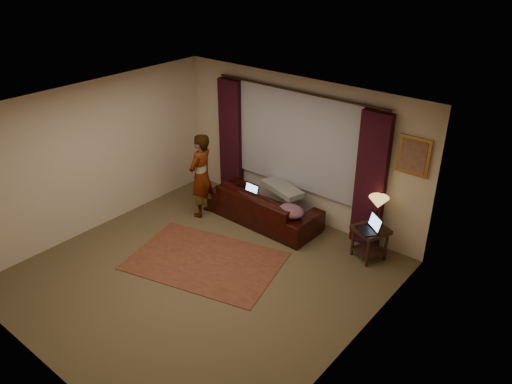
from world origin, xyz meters
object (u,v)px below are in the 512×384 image
laptop_table (368,224)px  person (201,176)px  laptop_sofa (248,192)px  tiffany_lamp (377,211)px  end_table (369,243)px  sofa (264,200)px

laptop_table → person: size_ratio=0.24×
laptop_sofa → person: bearing=-148.2°
tiffany_lamp → end_table: bearing=-94.4°
sofa → end_table: size_ratio=3.82×
person → laptop_sofa: bearing=109.4°
end_table → tiffany_lamp: tiffany_lamp is taller
end_table → person: (-3.09, -0.68, 0.52)m
tiffany_lamp → laptop_sofa: bearing=-170.8°
laptop_sofa → end_table: laptop_sofa is taller
end_table → person: person is taller
end_table → laptop_table: bearing=-96.8°
sofa → person: size_ratio=1.34×
tiffany_lamp → sofa: bearing=-172.2°
person → tiffany_lamp: bearing=94.7°
sofa → laptop_table: size_ratio=5.50×
laptop_sofa → person: 0.90m
laptop_table → sofa: bearing=-143.3°
end_table → laptop_table: size_ratio=1.44×
end_table → laptop_table: laptop_table is taller
sofa → laptop_sofa: size_ratio=6.28×
end_table → person: size_ratio=0.35×
sofa → end_table: sofa is taller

